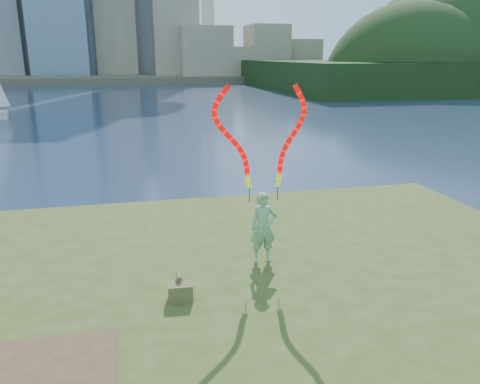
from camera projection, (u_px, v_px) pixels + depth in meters
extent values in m
plane|color=#1B2944|center=(154.00, 313.00, 9.19)|extent=(320.00, 320.00, 0.00)
cube|color=#364518|center=(161.00, 365.00, 7.02)|extent=(17.00, 15.00, 0.30)
cube|color=#364518|center=(159.00, 343.00, 7.13)|extent=(14.00, 12.00, 0.30)
cube|color=#4F493A|center=(129.00, 76.00, 97.80)|extent=(320.00, 40.00, 1.20)
cube|color=black|center=(473.00, 73.00, 76.64)|extent=(70.00, 42.00, 4.00)
imported|color=#116A17|center=(263.00, 228.00, 9.42)|extent=(0.54, 0.36, 1.46)
cylinder|color=black|center=(249.00, 195.00, 9.27)|extent=(0.02, 0.02, 0.30)
cylinder|color=black|center=(278.00, 193.00, 9.39)|extent=(0.02, 0.02, 0.30)
cube|color=#505029|center=(180.00, 292.00, 8.05)|extent=(0.44, 0.30, 0.30)
cylinder|color=#505029|center=(179.00, 276.00, 8.18)|extent=(0.12, 0.29, 0.10)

